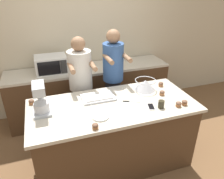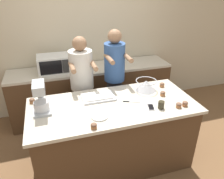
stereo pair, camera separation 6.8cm
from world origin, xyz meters
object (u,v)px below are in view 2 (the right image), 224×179
Objects in this scene: cell_phone at (151,107)px; stand_mixer at (41,99)px; microwave_oven at (53,64)px; cupcake_2 at (162,85)px; mixing_bowl at (146,85)px; cupcake_4 at (94,126)px; baking_tray at (98,97)px; small_plate at (99,116)px; cupcake_1 at (163,93)px; cupcake_3 at (179,105)px; person_right at (115,81)px; cupcake_0 at (185,104)px; person_left at (82,88)px; drinking_glass at (161,105)px; knife at (130,102)px; cupcake_5 at (32,101)px.

stand_mixer is at bearing 166.12° from cell_phone.
stand_mixer is 0.72× the size of microwave_oven.
cupcake_2 is at bearing 5.57° from stand_mixer.
mixing_bowl reaches higher than cupcake_4.
baking_tray reaches higher than small_plate.
cupcake_1 is at bearing -44.09° from microwave_oven.
mixing_bowl reaches higher than cupcake_3.
person_right is 1.16m from cupcake_0.
person_left is 0.94m from small_plate.
person_right reaches higher than drinking_glass.
cell_phone is at bearing -107.06° from mixing_bowl.
microwave_oven is 1.56m from knife.
cell_phone reaches higher than knife.
cupcake_1 is 1.00× the size of cupcake_4.
person_right is (0.50, -0.00, 0.05)m from person_left.
person_right is at bearing 122.65° from cupcake_1.
knife is at bearing -5.83° from stand_mixer.
person_right reaches higher than baking_tray.
cupcake_2 is (0.94, 0.05, 0.01)m from baking_tray.
cupcake_1 is (0.28, 0.23, 0.03)m from cell_phone.
cupcake_3 and cupcake_4 have the same top height.
mixing_bowl is (1.38, 0.13, -0.08)m from stand_mixer.
person_right is 8.65× the size of small_plate.
knife is 0.69m from cupcake_4.
cupcake_5 is at bearing 158.59° from cell_phone.
cupcake_3 is 1.07m from cupcake_4.
cupcake_3 is at bearing -64.48° from person_right.
person_left reaches higher than cupcake_1.
mixing_bowl is 4.29× the size of cupcake_3.
microwave_oven is (-0.36, 0.57, 0.22)m from person_left.
person_left is 24.13× the size of cupcake_4.
cupcake_3 is (1.56, -0.40, -0.13)m from stand_mixer.
drinking_glass is (0.78, -0.97, 0.12)m from person_left.
cupcake_2 is (-0.01, 0.55, 0.00)m from cupcake_0.
mixing_bowl is at bearing -31.02° from person_left.
cupcake_0 is (1.08, -1.01, 0.11)m from person_left.
cupcake_0 is at bearing -43.04° from person_left.
drinking_glass reaches higher than knife.
cupcake_2 reaches higher than cell_phone.
stand_mixer is at bearing -171.17° from baking_tray.
microwave_oven is 5.38× the size of drinking_glass.
knife is at bearing 24.82° from small_plate.
cupcake_2 is (1.07, -0.46, 0.11)m from person_left.
cupcake_3 is (0.04, -0.32, 0.00)m from cupcake_1.
cupcake_5 is (-0.72, 0.54, 0.02)m from small_plate.
person_right is 0.73m from cupcake_2.
cupcake_2 is at bearing 24.67° from knife.
mixing_bowl is at bearing 5.52° from stand_mixer.
small_plate is at bearing 175.96° from cupcake_0.
baking_tray is at bearing -8.20° from cupcake_5.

